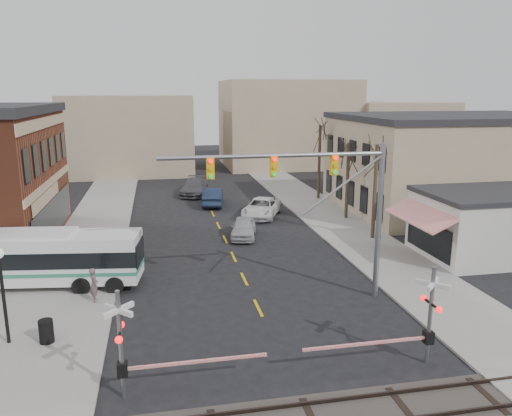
% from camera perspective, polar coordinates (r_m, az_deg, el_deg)
% --- Properties ---
extents(ground, '(160.00, 160.00, 0.00)m').
position_cam_1_polar(ground, '(23.37, 1.25, -13.37)').
color(ground, black).
rests_on(ground, ground).
extents(sidewalk_west, '(5.00, 60.00, 0.12)m').
position_cam_1_polar(sidewalk_west, '(42.01, -17.65, -1.79)').
color(sidewalk_west, gray).
rests_on(sidewalk_west, ground).
extents(sidewalk_east, '(5.00, 60.00, 0.12)m').
position_cam_1_polar(sidewalk_east, '(44.03, 7.70, -0.61)').
color(sidewalk_east, gray).
rests_on(sidewalk_east, ground).
extents(tan_building, '(20.30, 15.30, 8.50)m').
position_cam_1_polar(tan_building, '(48.76, 21.95, 4.91)').
color(tan_building, tan).
rests_on(tan_building, ground).
extents(awning_shop, '(9.74, 6.20, 4.30)m').
position_cam_1_polar(awning_shop, '(35.24, 24.83, -1.67)').
color(awning_shop, beige).
rests_on(awning_shop, ground).
extents(tree_east_a, '(0.28, 0.28, 6.75)m').
position_cam_1_polar(tree_east_a, '(36.41, 13.42, 1.79)').
color(tree_east_a, '#382B21').
rests_on(tree_east_a, sidewalk_east).
extents(tree_east_b, '(0.28, 0.28, 6.30)m').
position_cam_1_polar(tree_east_b, '(41.99, 10.40, 3.10)').
color(tree_east_b, '#382B21').
rests_on(tree_east_b, sidewalk_east).
extents(tree_east_c, '(0.28, 0.28, 7.20)m').
position_cam_1_polar(tree_east_c, '(49.41, 7.24, 5.22)').
color(tree_east_c, '#382B21').
rests_on(tree_east_c, sidewalk_east).
extents(transit_bus, '(11.81, 4.12, 2.98)m').
position_cam_1_polar(transit_bus, '(29.63, -24.25, -5.22)').
color(transit_bus, silver).
rests_on(transit_bus, ground).
extents(traffic_signal_mast, '(11.06, 0.30, 8.00)m').
position_cam_1_polar(traffic_signal_mast, '(24.52, 7.75, 2.12)').
color(traffic_signal_mast, gray).
rests_on(traffic_signal_mast, ground).
extents(rr_crossing_west, '(5.60, 1.36, 4.00)m').
position_cam_1_polar(rr_crossing_west, '(18.19, -13.80, -14.98)').
color(rr_crossing_west, gray).
rests_on(rr_crossing_west, ground).
extents(rr_crossing_east, '(5.60, 1.36, 4.00)m').
position_cam_1_polar(rr_crossing_east, '(20.60, 18.23, -11.81)').
color(rr_crossing_east, gray).
rests_on(rr_crossing_east, ground).
extents(street_lamp, '(0.44, 0.44, 4.16)m').
position_cam_1_polar(street_lamp, '(23.03, -27.13, -6.90)').
color(street_lamp, black).
rests_on(street_lamp, sidewalk_west).
extents(trash_bin, '(0.60, 0.60, 1.00)m').
position_cam_1_polar(trash_bin, '(23.30, -22.85, -12.85)').
color(trash_bin, black).
rests_on(trash_bin, sidewalk_west).
extents(car_a, '(2.65, 4.56, 1.46)m').
position_cam_1_polar(car_a, '(36.56, -1.45, -2.26)').
color(car_a, '#A7A8AC').
rests_on(car_a, ground).
extents(car_b, '(2.54, 5.29, 1.67)m').
position_cam_1_polar(car_b, '(47.08, -4.94, 1.32)').
color(car_b, '#162138').
rests_on(car_b, ground).
extents(car_c, '(4.69, 6.16, 1.56)m').
position_cam_1_polar(car_c, '(42.63, 0.66, 0.04)').
color(car_c, silver).
rests_on(car_c, ground).
extents(car_d, '(3.57, 6.12, 1.67)m').
position_cam_1_polar(car_d, '(52.04, -7.10, 2.40)').
color(car_d, '#48474D').
rests_on(car_d, ground).
extents(pedestrian_near, '(0.59, 0.74, 1.75)m').
position_cam_1_polar(pedestrian_near, '(26.58, -18.02, -8.33)').
color(pedestrian_near, '#614F4E').
rests_on(pedestrian_near, sidewalk_west).
extents(pedestrian_far, '(0.90, 1.00, 1.70)m').
position_cam_1_polar(pedestrian_far, '(29.48, -22.04, -6.58)').
color(pedestrian_far, '#384463').
rests_on(pedestrian_far, sidewalk_west).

